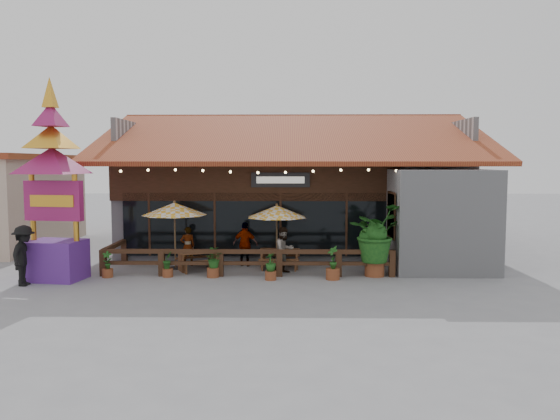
{
  "coord_description": "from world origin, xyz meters",
  "views": [
    {
      "loc": [
        -0.18,
        -18.7,
        3.83
      ],
      "look_at": [
        -0.51,
        1.5,
        2.09
      ],
      "focal_mm": 35.0,
      "sensor_mm": 36.0,
      "label": 1
    }
  ],
  "objects_px": {
    "picnic_table_left": "(198,257)",
    "pedestrian": "(24,256)",
    "tropical_plant": "(375,235)",
    "picnic_table_right": "(280,256)",
    "umbrella_right": "(277,212)",
    "thai_sign_tower": "(52,166)",
    "umbrella_left": "(175,209)"
  },
  "relations": [
    {
      "from": "picnic_table_left",
      "to": "thai_sign_tower",
      "type": "height_order",
      "value": "thai_sign_tower"
    },
    {
      "from": "pedestrian",
      "to": "umbrella_right",
      "type": "bearing_deg",
      "value": -70.35
    },
    {
      "from": "picnic_table_right",
      "to": "tropical_plant",
      "type": "xyz_separation_m",
      "value": [
        3.26,
        -1.31,
        0.95
      ]
    },
    {
      "from": "umbrella_right",
      "to": "picnic_table_right",
      "type": "relative_size",
      "value": 1.91
    },
    {
      "from": "picnic_table_left",
      "to": "tropical_plant",
      "type": "relative_size",
      "value": 0.72
    },
    {
      "from": "picnic_table_left",
      "to": "thai_sign_tower",
      "type": "distance_m",
      "value": 5.74
    },
    {
      "from": "umbrella_right",
      "to": "pedestrian",
      "type": "xyz_separation_m",
      "value": [
        -7.84,
        -2.99,
        -1.12
      ]
    },
    {
      "from": "umbrella_left",
      "to": "tropical_plant",
      "type": "distance_m",
      "value": 7.17
    },
    {
      "from": "umbrella_right",
      "to": "thai_sign_tower",
      "type": "height_order",
      "value": "thai_sign_tower"
    },
    {
      "from": "umbrella_right",
      "to": "picnic_table_right",
      "type": "bearing_deg",
      "value": -31.48
    },
    {
      "from": "pedestrian",
      "to": "umbrella_left",
      "type": "bearing_deg",
      "value": -57.72
    },
    {
      "from": "umbrella_right",
      "to": "picnic_table_right",
      "type": "xyz_separation_m",
      "value": [
        0.1,
        -0.06,
        -1.6
      ]
    },
    {
      "from": "picnic_table_right",
      "to": "thai_sign_tower",
      "type": "height_order",
      "value": "thai_sign_tower"
    },
    {
      "from": "thai_sign_tower",
      "to": "tropical_plant",
      "type": "xyz_separation_m",
      "value": [
        10.58,
        0.77,
        -2.32
      ]
    },
    {
      "from": "picnic_table_right",
      "to": "picnic_table_left",
      "type": "bearing_deg",
      "value": -172.79
    },
    {
      "from": "umbrella_left",
      "to": "picnic_table_right",
      "type": "height_order",
      "value": "umbrella_left"
    },
    {
      "from": "picnic_table_right",
      "to": "pedestrian",
      "type": "xyz_separation_m",
      "value": [
        -7.94,
        -2.93,
        0.48
      ]
    },
    {
      "from": "umbrella_right",
      "to": "picnic_table_right",
      "type": "distance_m",
      "value": 1.6
    },
    {
      "from": "umbrella_right",
      "to": "tropical_plant",
      "type": "bearing_deg",
      "value": -22.19
    },
    {
      "from": "picnic_table_right",
      "to": "thai_sign_tower",
      "type": "bearing_deg",
      "value": -164.18
    },
    {
      "from": "umbrella_left",
      "to": "pedestrian",
      "type": "bearing_deg",
      "value": -146.51
    },
    {
      "from": "picnic_table_left",
      "to": "tropical_plant",
      "type": "height_order",
      "value": "tropical_plant"
    },
    {
      "from": "umbrella_left",
      "to": "tropical_plant",
      "type": "xyz_separation_m",
      "value": [
        7.04,
        -1.14,
        -0.76
      ]
    },
    {
      "from": "thai_sign_tower",
      "to": "umbrella_left",
      "type": "bearing_deg",
      "value": 28.28
    },
    {
      "from": "pedestrian",
      "to": "picnic_table_left",
      "type": "bearing_deg",
      "value": -64.23
    },
    {
      "from": "pedestrian",
      "to": "tropical_plant",
      "type": "bearing_deg",
      "value": -82.99
    },
    {
      "from": "umbrella_left",
      "to": "picnic_table_left",
      "type": "xyz_separation_m",
      "value": [
        0.86,
        -0.2,
        -1.72
      ]
    },
    {
      "from": "tropical_plant",
      "to": "picnic_table_right",
      "type": "bearing_deg",
      "value": 158.12
    },
    {
      "from": "picnic_table_left",
      "to": "thai_sign_tower",
      "type": "xyz_separation_m",
      "value": [
        -4.4,
        -1.7,
        3.28
      ]
    },
    {
      "from": "umbrella_right",
      "to": "picnic_table_left",
      "type": "xyz_separation_m",
      "value": [
        -2.82,
        -0.43,
        -1.61
      ]
    },
    {
      "from": "tropical_plant",
      "to": "thai_sign_tower",
      "type": "bearing_deg",
      "value": -175.86
    },
    {
      "from": "picnic_table_left",
      "to": "pedestrian",
      "type": "xyz_separation_m",
      "value": [
        -5.02,
        -2.56,
        0.49
      ]
    }
  ]
}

